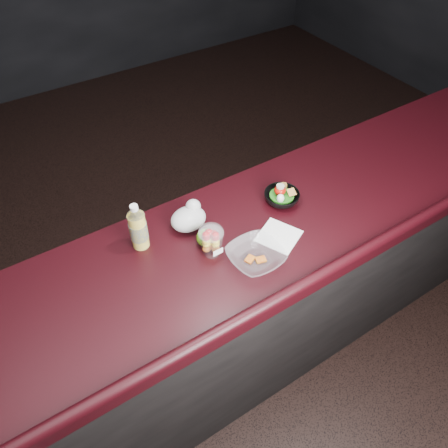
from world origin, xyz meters
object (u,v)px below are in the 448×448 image
Objects in this scene: lemonade_bottle at (138,229)px; snack_bowl at (281,197)px; green_apple at (206,238)px; takeout_bowl at (256,256)px; fruit_cup at (211,240)px.

lemonade_bottle reaches higher than snack_bowl.
green_apple is 0.37× the size of takeout_bowl.
fruit_cup is (0.23, -0.19, -0.02)m from lemonade_bottle.
takeout_bowl is (-0.30, -0.22, -0.00)m from snack_bowl.
lemonade_bottle is 0.28m from green_apple.
green_apple is 0.39× the size of snack_bowl.
green_apple is (0.23, -0.14, -0.06)m from lemonade_bottle.
lemonade_bottle is at bearing 139.43° from fruit_cup.
takeout_bowl is (0.12, -0.19, -0.01)m from green_apple.
lemonade_bottle is at bearing 171.18° from snack_bowl.
fruit_cup is 0.19m from takeout_bowl.
fruit_cup is 1.76× the size of green_apple.
takeout_bowl is at bearing -46.69° from fruit_cup.
lemonade_bottle is 0.67m from snack_bowl.
lemonade_bottle reaches higher than fruit_cup.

